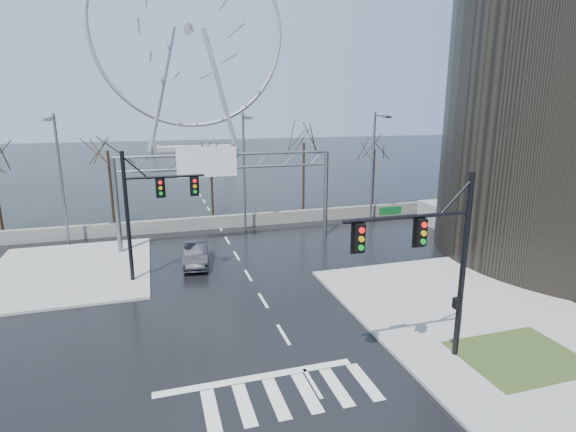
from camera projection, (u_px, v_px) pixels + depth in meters
name	position (u px, v px, depth m)	size (l,w,h in m)	color
ground	(283.00, 335.00, 21.19)	(260.00, 260.00, 0.00)	black
sidewalk_right_ext	(440.00, 292.00, 25.86)	(12.00, 10.00, 0.15)	gray
sidewalk_far	(70.00, 271.00, 29.21)	(10.00, 12.00, 0.15)	gray
grass_strip	(520.00, 356.00, 19.06)	(5.00, 4.00, 0.02)	#2A401A
barrier_wall	(220.00, 222.00, 39.64)	(52.00, 0.50, 1.10)	slate
signal_mast_near	(437.00, 252.00, 17.74)	(5.52, 0.41, 8.00)	black
signal_mast_far	(146.00, 204.00, 26.71)	(4.72, 0.41, 8.00)	black
sign_gantry	(222.00, 179.00, 33.75)	(16.36, 0.40, 7.60)	slate
streetlight_left	(59.00, 170.00, 33.27)	(0.50, 2.55, 10.00)	slate
streetlight_mid	(245.00, 163.00, 37.23)	(0.50, 2.55, 10.00)	slate
streetlight_right	(375.00, 159.00, 40.63)	(0.50, 2.55, 10.00)	slate
tree_left	(108.00, 160.00, 39.06)	(3.75, 3.75, 7.50)	black
tree_center	(211.00, 164.00, 42.72)	(3.25, 3.25, 6.50)	black
tree_right	(304.00, 151.00, 44.10)	(3.90, 3.90, 7.80)	black
tree_far_right	(374.00, 156.00, 47.02)	(3.40, 3.40, 6.80)	black
ferris_wheel	(189.00, 37.00, 104.65)	(45.00, 6.00, 50.91)	gray
car	(196.00, 254.00, 30.42)	(1.58, 4.52, 1.49)	black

